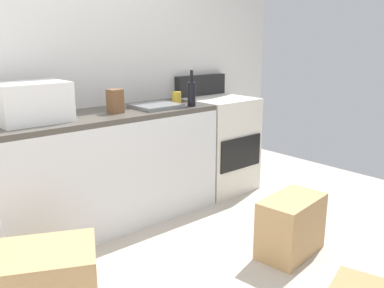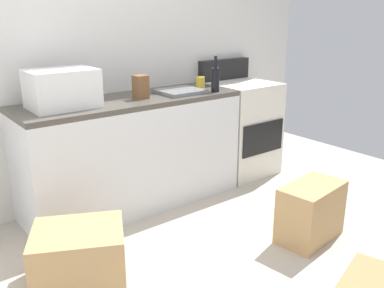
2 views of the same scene
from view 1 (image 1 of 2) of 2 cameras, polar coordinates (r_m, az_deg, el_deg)
The scene contains 10 objects.
wall_back at distance 3.35m, azimuth -20.01°, elevation 11.08°, with size 5.00×0.10×2.60m, color silver.
kitchen_counter at distance 3.31m, azimuth -11.68°, elevation -3.40°, with size 1.80×0.60×0.90m.
stove_oven at distance 4.01m, azimuth 3.60°, elevation 0.27°, with size 0.60×0.61×1.10m.
microwave at distance 2.96m, azimuth -21.43°, elevation 5.43°, with size 0.46×0.34×0.27m, color white.
sink_basin at distance 3.37m, azimuth -5.01°, elevation 5.32°, with size 0.36×0.32×0.03m, color slate.
wine_bottle at distance 3.43m, azimuth -0.06°, elevation 7.12°, with size 0.07×0.07×0.30m.
coffee_mug at distance 3.61m, azimuth -2.18°, elevation 6.53°, with size 0.08×0.08×0.10m, color gold.
knife_block at distance 3.17m, azimuth -10.68°, elevation 5.90°, with size 0.10×0.10×0.18m, color brown.
cardboard_box_large at distance 2.94m, azimuth 13.65°, elevation -11.04°, with size 0.49×0.28×0.41m, color tan.
cardboard_box_medium at distance 2.49m, azimuth -19.46°, elevation -17.27°, with size 0.52×0.42×0.34m, color tan.
Camera 1 is at (-1.20, -1.57, 1.45)m, focal length 38.20 mm.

